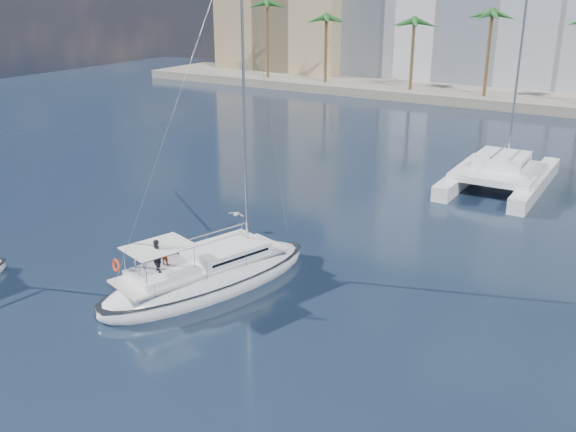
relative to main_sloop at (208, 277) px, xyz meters
The scene contains 8 objects.
ground 4.42m from the main_sloop, 30.19° to the left, with size 160.00×160.00×0.00m, color black.
quay 63.32m from the main_sloop, 86.57° to the left, with size 120.00×14.00×1.20m, color gray.
building_tan_left 81.48m from the main_sloop, 118.22° to the left, with size 22.00×14.00×22.00m, color tan.
palm_left 67.18m from the main_sloop, 117.04° to the left, with size 3.60×3.60×12.30m.
palm_centre 60.12m from the main_sloop, 86.34° to the left, with size 3.60×3.60×12.30m.
main_sloop is the anchor object (origin of this frame).
catamaran 26.58m from the main_sloop, 72.26° to the left, with size 6.57×12.94×18.66m.
seagull 8.03m from the main_sloop, 115.51° to the left, with size 1.16×0.50×0.21m.
Camera 1 is at (15.18, -25.20, 14.55)m, focal length 40.00 mm.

